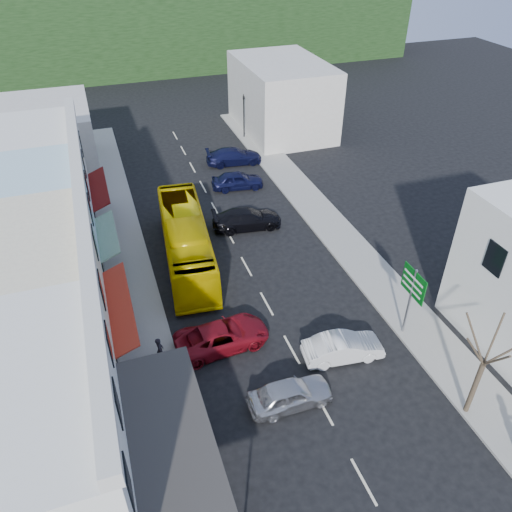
{
  "coord_description": "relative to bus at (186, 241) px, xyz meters",
  "views": [
    {
      "loc": [
        -8.01,
        -17.44,
        19.91
      ],
      "look_at": [
        0.0,
        6.0,
        2.2
      ],
      "focal_mm": 35.0,
      "sensor_mm": 36.0,
      "label": 1
    }
  ],
  "objects": [
    {
      "name": "shopfront_row",
      "position": [
        -8.95,
        -4.92,
        2.45
      ],
      "size": [
        8.25,
        30.0,
        8.0
      ],
      "color": "silver",
      "rests_on": "ground"
    },
    {
      "name": "traffic_signal",
      "position": [
        10.15,
        19.16,
        0.69
      ],
      "size": [
        1.12,
        1.23,
        4.47
      ],
      "primitive_type": null,
      "rotation": [
        0.0,
        0.0,
        3.57
      ],
      "color": "black",
      "rests_on": "ground"
    },
    {
      "name": "car_red",
      "position": [
        0.08,
        -8.4,
        -0.85
      ],
      "size": [
        4.73,
        2.23,
        1.4
      ],
      "primitive_type": "imported",
      "rotation": [
        0.0,
        0.0,
        1.64
      ],
      "color": "maroon",
      "rests_on": "ground"
    },
    {
      "name": "sidewalk_left",
      "position": [
        -3.95,
        0.08,
        -1.48
      ],
      "size": [
        3.0,
        52.0,
        0.15
      ],
      "primitive_type": "cube",
      "color": "gray",
      "rests_on": "ground"
    },
    {
      "name": "car_black_near",
      "position": [
        5.11,
        2.7,
        -0.85
      ],
      "size": [
        4.66,
        2.29,
        1.4
      ],
      "primitive_type": "imported",
      "rotation": [
        0.0,
        0.0,
        1.47
      ],
      "color": "black",
      "rests_on": "ground"
    },
    {
      "name": "street_tree",
      "position": [
        9.85,
        -16.37,
        1.76
      ],
      "size": [
        3.43,
        3.43,
        6.62
      ],
      "primitive_type": null,
      "rotation": [
        0.0,
        0.0,
        0.35
      ],
      "color": "#362B1E",
      "rests_on": "ground"
    },
    {
      "name": "sidewalk_right",
      "position": [
        11.05,
        0.08,
        -1.48
      ],
      "size": [
        3.0,
        52.0,
        0.15
      ],
      "primitive_type": "cube",
      "color": "gray",
      "rests_on": "ground"
    },
    {
      "name": "car_silver",
      "position": [
        2.1,
        -13.2,
        -0.85
      ],
      "size": [
        4.41,
        1.83,
        1.4
      ],
      "primitive_type": "imported",
      "rotation": [
        0.0,
        0.0,
        1.58
      ],
      "color": "#B1B1B6",
      "rests_on": "ground"
    },
    {
      "name": "car_white",
      "position": [
        5.88,
        -11.29,
        -0.85
      ],
      "size": [
        4.57,
        2.26,
        1.4
      ],
      "primitive_type": "imported",
      "rotation": [
        0.0,
        0.0,
        1.46
      ],
      "color": "silver",
      "rests_on": "ground"
    },
    {
      "name": "pedestrian_left",
      "position": [
        -3.31,
        -8.58,
        -0.55
      ],
      "size": [
        0.45,
        0.63,
        1.7
      ],
      "primitive_type": "imported",
      "rotation": [
        0.0,
        0.0,
        1.48
      ],
      "color": "black",
      "rests_on": "sidewalk_left"
    },
    {
      "name": "direction_sign",
      "position": [
        9.95,
        -10.74,
        0.67
      ],
      "size": [
        0.27,
        2.01,
        4.44
      ],
      "primitive_type": null,
      "rotation": [
        0.0,
        0.0,
        -0.01
      ],
      "color": "#055211",
      "rests_on": "ground"
    },
    {
      "name": "bus",
      "position": [
        0.0,
        0.0,
        0.0
      ],
      "size": [
        3.63,
        11.79,
        3.1
      ],
      "primitive_type": "imported",
      "rotation": [
        0.0,
        0.0,
        -0.1
      ],
      "color": "#DDBC00",
      "rests_on": "ground"
    },
    {
      "name": "car_navy_mid",
      "position": [
        6.28,
        8.88,
        -0.85
      ],
      "size": [
        4.6,
        2.37,
        1.4
      ],
      "primitive_type": "imported",
      "rotation": [
        0.0,
        0.0,
        1.44
      ],
      "color": "black",
      "rests_on": "ground"
    },
    {
      "name": "ground",
      "position": [
        3.55,
        -9.92,
        -1.55
      ],
      "size": [
        120.0,
        120.0,
        0.0
      ],
      "primitive_type": "plane",
      "color": "black",
      "rests_on": "ground"
    },
    {
      "name": "hillside",
      "position": [
        2.09,
        55.17,
        5.18
      ],
      "size": [
        80.0,
        26.0,
        14.0
      ],
      "color": "black",
      "rests_on": "ground"
    },
    {
      "name": "distant_block_left",
      "position": [
        -8.45,
        17.08,
        1.45
      ],
      "size": [
        8.0,
        10.0,
        6.0
      ],
      "primitive_type": "cube",
      "color": "#B7B2A8",
      "rests_on": "ground"
    },
    {
      "name": "car_navy_far",
      "position": [
        7.41,
        13.63,
        -0.85
      ],
      "size": [
        4.65,
        2.26,
        1.4
      ],
      "primitive_type": "imported",
      "rotation": [
        0.0,
        0.0,
        1.48
      ],
      "color": "black",
      "rests_on": "ground"
    },
    {
      "name": "distant_block_right",
      "position": [
        14.55,
        20.08,
        1.95
      ],
      "size": [
        8.0,
        12.0,
        7.0
      ],
      "primitive_type": "cube",
      "color": "#B7B2A8",
      "rests_on": "ground"
    }
  ]
}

